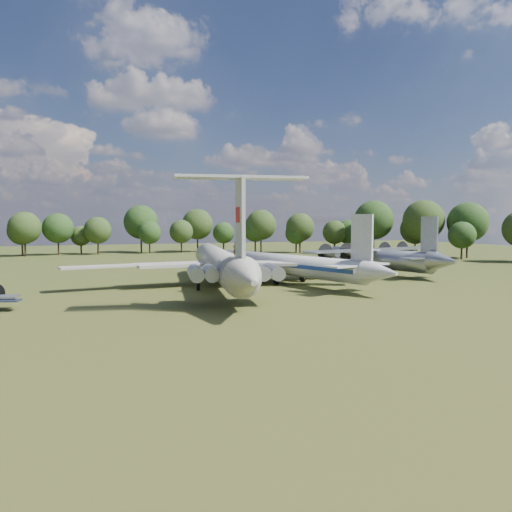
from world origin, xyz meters
name	(u,v)px	position (x,y,z in m)	size (l,w,h in m)	color
ground	(191,292)	(0.00, 0.00, 0.00)	(300.00, 300.00, 0.00)	#263E14
il62_airliner	(220,269)	(5.05, 3.28, 2.85)	(44.68, 58.09, 5.70)	silver
tu104_jet	(286,269)	(16.61, 5.53, 2.27)	(34.06, 45.41, 4.54)	white
an12_transport	(378,261)	(38.49, 12.55, 2.30)	(31.29, 34.97, 4.60)	#A1A3A9
person_on_il62	(235,249)	(2.44, -12.45, 6.58)	(0.65, 0.42, 1.77)	olive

